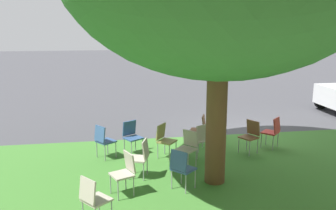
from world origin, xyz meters
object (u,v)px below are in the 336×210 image
object	(u,v)px
chair_0	(164,138)
chair_4	(141,156)
chair_5	(188,146)
chair_8	(93,197)
chair_6	(125,170)
chair_1	(182,166)
chair_10	(250,134)
chair_2	(132,135)
chair_11	(200,138)
chair_9	(273,130)
chair_3	(104,139)
chair_7	(200,128)

from	to	relation	value
chair_0	chair_4	size ratio (longest dim) A/B	1.00
chair_5	chair_8	world-z (taller)	same
chair_6	chair_1	bearing A→B (deg)	-179.29
chair_1	chair_10	distance (m)	2.95
chair_2	chair_11	bearing A→B (deg)	162.50
chair_9	chair_11	distance (m)	2.18
chair_3	chair_0	bearing A→B (deg)	173.83
chair_7	chair_11	distance (m)	0.91
chair_3	chair_8	size ratio (longest dim) A/B	1.00
chair_6	chair_8	distance (m)	1.21
chair_3	chair_7	world-z (taller)	same
chair_1	chair_4	distance (m)	1.09
chair_5	chair_8	size ratio (longest dim) A/B	1.00
chair_2	chair_11	world-z (taller)	same
chair_9	chair_11	size ratio (longest dim) A/B	1.00
chair_3	chair_11	size ratio (longest dim) A/B	1.00
chair_0	chair_11	distance (m)	0.92
chair_0	chair_1	bearing A→B (deg)	91.93
chair_1	chair_11	distance (m)	2.01
chair_1	chair_6	bearing A→B (deg)	0.71
chair_0	chair_8	size ratio (longest dim) A/B	1.00
chair_4	chair_11	bearing A→B (deg)	-146.93
chair_0	chair_2	bearing A→B (deg)	-27.70
chair_11	chair_0	bearing A→B (deg)	-7.28
chair_0	chair_2	size ratio (longest dim) A/B	1.00
chair_4	chair_8	size ratio (longest dim) A/B	1.00
chair_7	chair_9	distance (m)	2.01
chair_5	chair_8	bearing A→B (deg)	47.49
chair_4	chair_6	distance (m)	0.87
chair_1	chair_5	distance (m)	1.32
chair_0	chair_10	size ratio (longest dim) A/B	1.00
chair_9	chair_3	bearing A→B (deg)	0.80
chair_0	chair_11	xyz separation A→B (m)	(-0.91, 0.12, 0.00)
chair_1	chair_9	bearing A→B (deg)	-144.21
chair_0	chair_7	size ratio (longest dim) A/B	1.00
chair_2	chair_7	xyz separation A→B (m)	(-1.95, -0.34, 0.00)
chair_6	chair_7	xyz separation A→B (m)	(-2.23, -2.72, 0.00)
chair_3	chair_5	world-z (taller)	same
chair_8	chair_10	size ratio (longest dim) A/B	1.00
chair_0	chair_8	distance (m)	3.44
chair_3	chair_6	xyz separation A→B (m)	(-0.46, 2.12, 0.00)
chair_0	chair_5	xyz separation A→B (m)	(-0.47, 0.68, 0.00)
chair_6	chair_4	bearing A→B (deg)	-116.51
chair_5	chair_0	bearing A→B (deg)	-55.40
chair_10	chair_8	bearing A→B (deg)	36.85
chair_5	chair_11	size ratio (longest dim) A/B	1.00
chair_0	chair_1	size ratio (longest dim) A/B	1.00
chair_4	chair_7	xyz separation A→B (m)	(-1.84, -1.94, 0.00)
chair_1	chair_7	bearing A→B (deg)	-111.54
chair_3	chair_9	size ratio (longest dim) A/B	1.00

